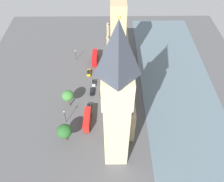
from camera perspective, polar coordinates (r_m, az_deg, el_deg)
name	(u,v)px	position (r m, az deg, el deg)	size (l,w,h in m)	color
ground_plane	(114,84)	(114.93, 0.43, 1.63)	(134.49, 134.49, 0.00)	#4C4C4F
river_thames	(177,84)	(119.33, 15.36, 1.72)	(34.87, 121.04, 0.25)	slate
parliament_building	(118,67)	(109.80, 1.49, 5.76)	(10.91, 64.49, 35.87)	tan
clock_tower	(117,103)	(67.62, 1.18, -3.02)	(8.95, 8.95, 56.53)	#CCBA8E
double_decker_bus_near_tower	(95,58)	(126.68, -4.20, 7.98)	(2.74, 10.53, 4.75)	red
car_yellow_cab_midblock	(89,73)	(120.55, -5.64, 4.48)	(1.93, 4.81, 1.74)	gold
car_silver_corner	(94,83)	(114.76, -4.48, 1.98)	(1.97, 4.34, 1.74)	#B7B7BC
car_black_leading	(92,91)	(110.72, -4.84, -0.09)	(2.00, 4.60, 1.74)	black
car_white_under_trees	(89,107)	(104.55, -5.66, -3.77)	(2.03, 4.18, 1.74)	silver
double_decker_bus_trailing	(87,119)	(97.96, -6.06, -6.84)	(2.89, 10.57, 4.75)	red
pedestrian_far_end	(100,94)	(109.51, -2.98, -0.74)	(0.57, 0.46, 1.58)	maroon
plane_tree_kerbside	(64,131)	(91.68, -11.44, -9.52)	(5.82, 5.82, 8.53)	brown
plane_tree_by_river_gate	(68,96)	(102.67, -10.61, -1.14)	(5.24, 5.24, 8.62)	brown
street_lamp_opposite_hall	(76,53)	(128.44, -8.81, 9.05)	(0.56, 0.56, 6.12)	black
street_lamp_slot_10	(65,115)	(98.15, -11.39, -5.63)	(0.56, 0.56, 6.90)	black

